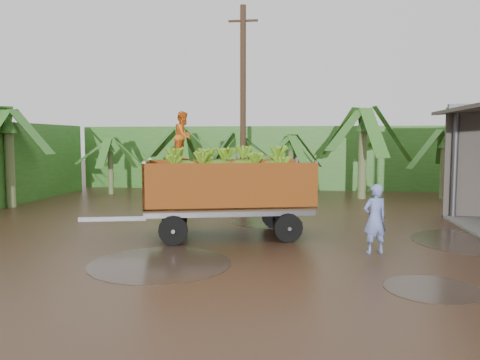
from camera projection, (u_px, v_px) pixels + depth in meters
name	position (u px, v px, depth m)	size (l,w,h in m)	color
ground	(306.00, 251.00, 12.00)	(100.00, 100.00, 0.00)	black
hedge_north	(271.00, 157.00, 27.90)	(22.00, 3.00, 3.60)	#2D661E
banana_trailer	(227.00, 187.00, 13.78)	(6.78, 3.45, 3.70)	#AF5719
man_blue	(375.00, 219.00, 11.74)	(0.64, 0.42, 1.75)	#6F82CA
utility_pole	(243.00, 107.00, 19.09)	(1.20, 0.24, 8.23)	#47301E
banana_plants	(188.00, 165.00, 19.46)	(24.82, 19.79, 4.40)	#2D661E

